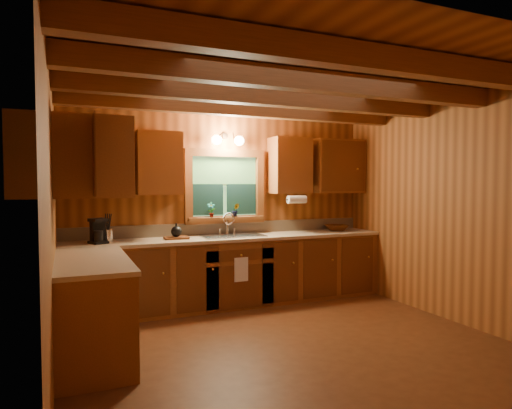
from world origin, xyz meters
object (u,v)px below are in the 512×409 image
Objects in this scene: sink at (232,240)px; coffee_maker at (98,231)px; wicker_basket at (336,228)px; cutting_board at (176,238)px.

sink is 1.67m from coffee_maker.
sink is at bearing -178.53° from wicker_basket.
sink reaches higher than wicker_basket.
coffee_maker is at bearing -178.49° from wicker_basket.
wicker_basket reaches higher than cutting_board.
coffee_maker is 0.99× the size of cutting_board.
coffee_maker is 0.84× the size of wicker_basket.
coffee_maker is 0.93m from cutting_board.
wicker_basket is at bearing 3.30° from cutting_board.
sink is at bearing 1.97° from cutting_board.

